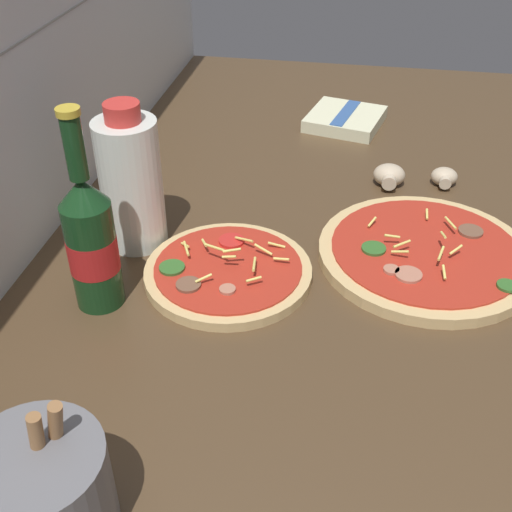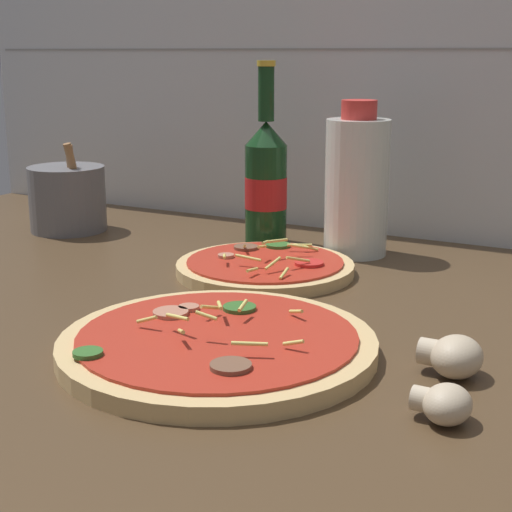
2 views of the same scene
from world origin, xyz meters
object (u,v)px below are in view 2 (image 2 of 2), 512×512
object	(u,v)px
pizza_near	(215,343)
mushroom_left	(444,404)
pizza_far	(265,267)
oil_bottle	(357,185)
utensil_crock	(68,198)
mushroom_right	(454,356)
beer_bottle	(266,180)

from	to	relation	value
pizza_near	mushroom_left	world-z (taller)	pizza_near
pizza_near	pizza_far	world-z (taller)	pizza_near
pizza_far	mushroom_left	size ratio (longest dim) A/B	4.94
oil_bottle	utensil_crock	size ratio (longest dim) A/B	1.50
oil_bottle	utensil_crock	distance (cm)	45.64
oil_bottle	mushroom_right	size ratio (longest dim) A/B	3.83
beer_bottle	mushroom_left	size ratio (longest dim) A/B	5.72
pizza_near	mushroom_left	xyz separation A→B (cm)	(22.45, -3.85, 0.56)
pizza_far	mushroom_left	world-z (taller)	pizza_far
mushroom_left	pizza_near	bearing A→B (deg)	170.27
mushroom_left	mushroom_right	distance (cm)	9.17
pizza_far	mushroom_left	distance (cm)	43.04
pizza_far	beer_bottle	world-z (taller)	beer_bottle
pizza_far	beer_bottle	xyz separation A→B (cm)	(-7.69, 14.89, 8.36)
pizza_near	oil_bottle	distance (cm)	41.80
oil_bottle	pizza_near	bearing A→B (deg)	-87.05
beer_bottle	utensil_crock	xyz separation A→B (cm)	(-30.83, -7.48, -4.13)
oil_bottle	mushroom_right	distance (cm)	43.10
oil_bottle	mushroom_left	world-z (taller)	oil_bottle
pizza_far	beer_bottle	distance (cm)	18.73
utensil_crock	oil_bottle	bearing A→B (deg)	9.20
pizza_near	pizza_far	size ratio (longest dim) A/B	1.32
pizza_near	pizza_far	xyz separation A→B (cm)	(-8.41, 26.15, -0.09)
pizza_far	mushroom_right	bearing A→B (deg)	-35.70
pizza_near	mushroom_left	size ratio (longest dim) A/B	6.51
pizza_near	beer_bottle	bearing A→B (deg)	111.42
utensil_crock	mushroom_left	bearing A→B (deg)	-28.33
mushroom_right	beer_bottle	bearing A→B (deg)	135.80
pizza_far	utensil_crock	world-z (taller)	utensil_crock
pizza_near	mushroom_left	distance (cm)	22.79
beer_bottle	mushroom_left	bearing A→B (deg)	-49.34
mushroom_right	oil_bottle	bearing A→B (deg)	122.70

